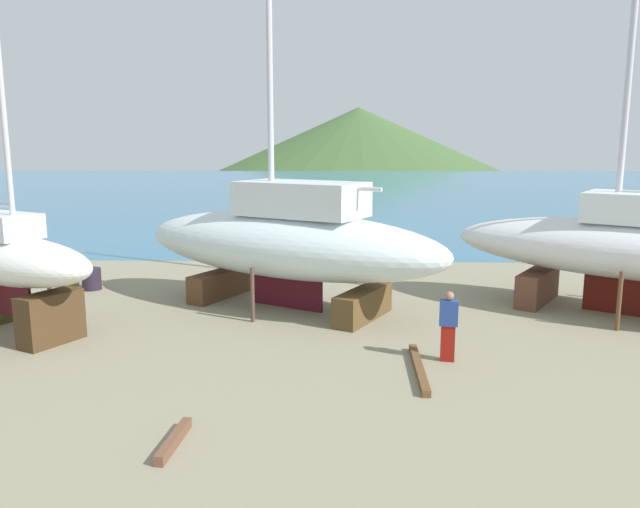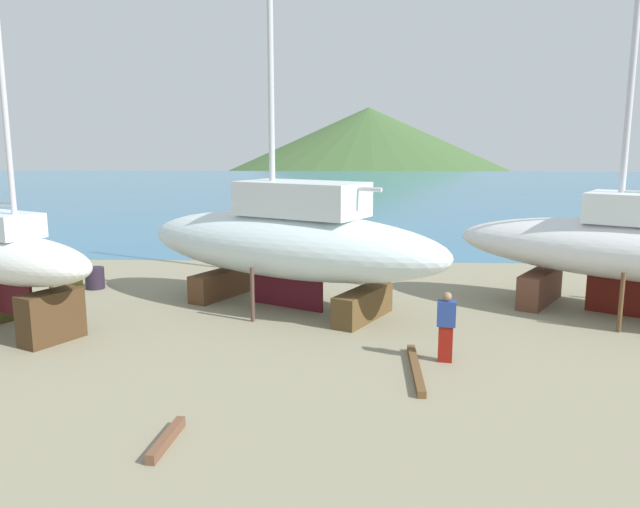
% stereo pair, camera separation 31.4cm
% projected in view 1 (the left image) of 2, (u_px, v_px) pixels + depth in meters
% --- Properties ---
extents(ground_plane, '(41.73, 41.73, 0.00)m').
position_uv_depth(ground_plane, '(298.00, 333.00, 16.87)').
color(ground_plane, gray).
extents(sea_water, '(135.52, 90.82, 0.01)m').
position_uv_depth(sea_water, '(328.00, 188.00, 71.80)').
color(sea_water, teal).
rests_on(sea_water, ground).
extents(headland_hill, '(132.44, 132.44, 29.32)m').
position_uv_depth(headland_hill, '(358.00, 163.00, 163.48)').
color(headland_hill, '#416132').
rests_on(headland_hill, ground).
extents(sailboat_mid_port, '(11.11, 8.10, 19.65)m').
position_uv_depth(sailboat_mid_port, '(288.00, 240.00, 19.13)').
color(sailboat_mid_port, brown).
rests_on(sailboat_mid_port, ground).
extents(sailboat_far_slipway, '(11.02, 8.86, 18.26)m').
position_uv_depth(sailboat_far_slipway, '(636.00, 246.00, 18.24)').
color(sailboat_far_slipway, brown).
rests_on(sailboat_far_slipway, ground).
extents(sailboat_large_starboard, '(6.34, 4.68, 9.58)m').
position_uv_depth(sailboat_large_starboard, '(10.00, 264.00, 16.45)').
color(sailboat_large_starboard, '#47301B').
rests_on(sailboat_large_starboard, ground).
extents(worker, '(0.48, 0.32, 1.72)m').
position_uv_depth(worker, '(448.00, 325.00, 14.58)').
color(worker, maroon).
rests_on(worker, ground).
extents(barrel_rust_near, '(0.94, 0.94, 0.77)m').
position_uv_depth(barrel_rust_near, '(92.00, 279.00, 21.88)').
color(barrel_rust_near, '#281E2E').
rests_on(barrel_rust_near, ground).
extents(barrel_tar_black, '(0.77, 0.77, 0.89)m').
position_uv_depth(barrel_tar_black, '(69.00, 274.00, 22.47)').
color(barrel_tar_black, olive).
rests_on(barrel_tar_black, ground).
extents(timber_plank_far, '(0.29, 1.48, 0.19)m').
position_uv_depth(timber_plank_far, '(174.00, 441.00, 10.58)').
color(timber_plank_far, brown).
rests_on(timber_plank_far, ground).
extents(timber_long_fore, '(0.26, 2.99, 0.16)m').
position_uv_depth(timber_long_fore, '(419.00, 368.00, 14.02)').
color(timber_long_fore, brown).
rests_on(timber_long_fore, ground).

